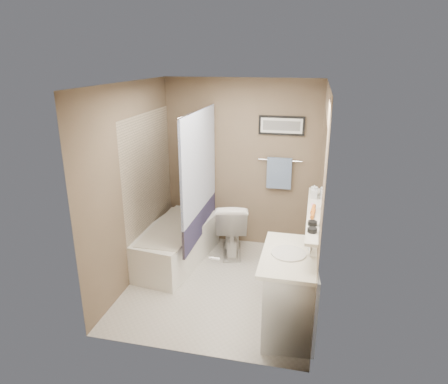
% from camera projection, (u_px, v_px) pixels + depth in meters
% --- Properties ---
extents(ground, '(2.50, 2.50, 0.00)m').
position_uv_depth(ground, '(221.00, 284.00, 4.93)').
color(ground, beige).
rests_on(ground, ground).
extents(ceiling, '(2.20, 2.50, 0.04)m').
position_uv_depth(ceiling, '(221.00, 85.00, 4.16)').
color(ceiling, white).
rests_on(ceiling, wall_back).
extents(wall_back, '(2.20, 0.04, 2.40)m').
position_uv_depth(wall_back, '(241.00, 165.00, 5.68)').
color(wall_back, brown).
rests_on(wall_back, ground).
extents(wall_front, '(2.20, 0.04, 2.40)m').
position_uv_depth(wall_front, '(188.00, 237.00, 3.41)').
color(wall_front, brown).
rests_on(wall_front, ground).
extents(wall_left, '(0.04, 2.50, 2.40)m').
position_uv_depth(wall_left, '(133.00, 185.00, 4.77)').
color(wall_left, brown).
rests_on(wall_left, ground).
extents(wall_right, '(0.04, 2.50, 2.40)m').
position_uv_depth(wall_right, '(318.00, 199.00, 4.32)').
color(wall_right, brown).
rests_on(wall_right, ground).
extents(tile_surround, '(0.02, 1.55, 2.00)m').
position_uv_depth(tile_surround, '(150.00, 188.00, 5.30)').
color(tile_surround, tan).
rests_on(tile_surround, wall_left).
extents(curtain_rod, '(0.02, 1.55, 0.02)m').
position_uv_depth(curtain_rod, '(198.00, 110.00, 4.81)').
color(curtain_rod, silver).
rests_on(curtain_rod, wall_left).
extents(curtain_upper, '(0.03, 1.45, 1.28)m').
position_uv_depth(curtain_upper, '(199.00, 162.00, 5.03)').
color(curtain_upper, white).
rests_on(curtain_upper, curtain_rod).
extents(curtain_lower, '(0.03, 1.45, 0.36)m').
position_uv_depth(curtain_lower, '(201.00, 222.00, 5.29)').
color(curtain_lower, '#2D294E').
rests_on(curtain_lower, curtain_rod).
extents(mirror, '(0.02, 1.60, 1.00)m').
position_uv_depth(mirror, '(322.00, 165.00, 4.04)').
color(mirror, silver).
rests_on(mirror, wall_right).
extents(shelf, '(0.12, 1.60, 0.03)m').
position_uv_depth(shelf, '(313.00, 212.00, 4.22)').
color(shelf, silver).
rests_on(shelf, wall_right).
extents(towel_bar, '(0.60, 0.02, 0.02)m').
position_uv_depth(towel_bar, '(280.00, 160.00, 5.52)').
color(towel_bar, silver).
rests_on(towel_bar, wall_back).
extents(towel, '(0.34, 0.05, 0.44)m').
position_uv_depth(towel, '(279.00, 173.00, 5.56)').
color(towel, '#91AED3').
rests_on(towel, towel_bar).
extents(art_frame, '(0.62, 0.02, 0.26)m').
position_uv_depth(art_frame, '(282.00, 126.00, 5.38)').
color(art_frame, black).
rests_on(art_frame, wall_back).
extents(art_mat, '(0.56, 0.00, 0.20)m').
position_uv_depth(art_mat, '(281.00, 126.00, 5.36)').
color(art_mat, white).
rests_on(art_mat, art_frame).
extents(art_image, '(0.50, 0.00, 0.13)m').
position_uv_depth(art_image, '(281.00, 126.00, 5.36)').
color(art_image, '#595959').
rests_on(art_image, art_mat).
extents(door, '(0.80, 0.02, 2.00)m').
position_uv_depth(door, '(251.00, 266.00, 3.35)').
color(door, silver).
rests_on(door, wall_front).
extents(door_handle, '(0.10, 0.02, 0.02)m').
position_uv_depth(door_handle, '(214.00, 259.00, 3.47)').
color(door_handle, silver).
rests_on(door_handle, door).
extents(bathtub, '(0.90, 1.58, 0.50)m').
position_uv_depth(bathtub, '(175.00, 244.00, 5.41)').
color(bathtub, white).
rests_on(bathtub, ground).
extents(tub_rim, '(0.56, 1.36, 0.02)m').
position_uv_depth(tub_rim, '(174.00, 227.00, 5.33)').
color(tub_rim, silver).
rests_on(tub_rim, bathtub).
extents(toilet, '(0.58, 0.84, 0.78)m').
position_uv_depth(toilet, '(232.00, 227.00, 5.60)').
color(toilet, white).
rests_on(toilet, ground).
extents(vanity, '(0.58, 0.94, 0.80)m').
position_uv_depth(vanity, '(288.00, 293.00, 4.02)').
color(vanity, white).
rests_on(vanity, ground).
extents(countertop, '(0.54, 0.96, 0.04)m').
position_uv_depth(countertop, '(290.00, 256.00, 3.89)').
color(countertop, silver).
rests_on(countertop, vanity).
extents(sink_basin, '(0.34, 0.34, 0.01)m').
position_uv_depth(sink_basin, '(289.00, 253.00, 3.88)').
color(sink_basin, silver).
rests_on(sink_basin, countertop).
extents(faucet_spout, '(0.02, 0.02, 0.10)m').
position_uv_depth(faucet_spout, '(310.00, 252.00, 3.83)').
color(faucet_spout, white).
rests_on(faucet_spout, countertop).
extents(faucet_knob, '(0.05, 0.05, 0.05)m').
position_uv_depth(faucet_knob, '(310.00, 249.00, 3.93)').
color(faucet_knob, silver).
rests_on(faucet_knob, countertop).
extents(candle_bowl_near, '(0.09, 0.09, 0.04)m').
position_uv_depth(candle_bowl_near, '(312.00, 230.00, 3.71)').
color(candle_bowl_near, black).
rests_on(candle_bowl_near, shelf).
extents(candle_bowl_far, '(0.09, 0.09, 0.04)m').
position_uv_depth(candle_bowl_far, '(312.00, 223.00, 3.86)').
color(candle_bowl_far, black).
rests_on(candle_bowl_far, shelf).
extents(hair_brush_front, '(0.06, 0.22, 0.04)m').
position_uv_depth(hair_brush_front, '(313.00, 214.00, 4.09)').
color(hair_brush_front, '#C6611C').
rests_on(hair_brush_front, shelf).
extents(hair_brush_back, '(0.06, 0.22, 0.04)m').
position_uv_depth(hair_brush_back, '(313.00, 209.00, 4.21)').
color(hair_brush_back, '#C8601C').
rests_on(hair_brush_back, shelf).
extents(pink_comb, '(0.05, 0.16, 0.01)m').
position_uv_depth(pink_comb, '(313.00, 206.00, 4.35)').
color(pink_comb, '#FB99C3').
rests_on(pink_comb, shelf).
extents(glass_jar, '(0.08, 0.08, 0.10)m').
position_uv_depth(glass_jar, '(314.00, 191.00, 4.68)').
color(glass_jar, white).
rests_on(glass_jar, shelf).
extents(soap_bottle, '(0.07, 0.07, 0.15)m').
position_uv_depth(soap_bottle, '(314.00, 192.00, 4.58)').
color(soap_bottle, '#999999').
rests_on(soap_bottle, shelf).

